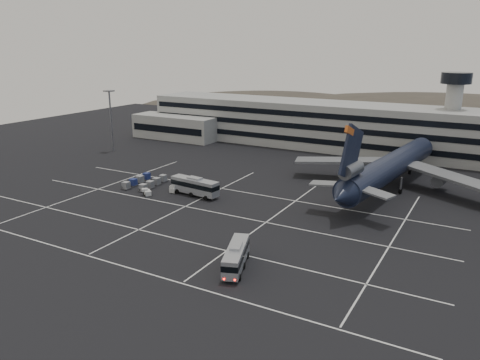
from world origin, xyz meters
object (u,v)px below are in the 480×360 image
Objects in this scene: trijet_main at (390,167)px; tug_a at (175,189)px; bus_far at (195,186)px; uld_cluster at (145,182)px; bus_near at (236,255)px.

trijet_main is 22.13× the size of tug_a.
trijet_main is 43.18m from bus_far.
bus_far is at bearing -2.44° from uld_cluster.
bus_far is (-24.52, 25.25, 0.23)m from bus_near.
trijet_main is 47.81m from tug_a.
tug_a is at bearing -141.70° from trijet_main.
trijet_main is at bearing 58.36° from bus_near.
uld_cluster is at bearing 93.80° from bus_far.
bus_near is at bearing -43.66° from tug_a.
bus_near is 0.97× the size of uld_cluster.
bus_far is at bearing -1.09° from tug_a.
uld_cluster is (-9.06, 0.84, 0.11)m from tug_a.
bus_far is 1.08× the size of uld_cluster.
uld_cluster is (-38.83, 25.86, -1.17)m from bus_near.
bus_near is at bearing -95.42° from trijet_main.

